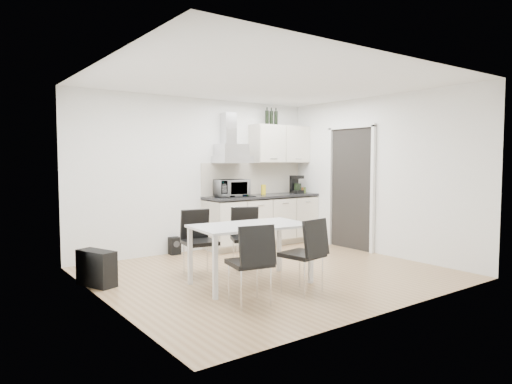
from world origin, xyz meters
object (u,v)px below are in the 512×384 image
chair_far_right (247,239)px  chair_near_left (249,264)px  floor_speaker (175,246)px  kitchenette (263,200)px  guitar_amp (97,268)px  chair_far_left (200,243)px  dining_table (251,231)px  chair_near_right (302,255)px

chair_far_right → chair_near_left: same height
floor_speaker → chair_far_right: bearing=-75.2°
kitchenette → guitar_amp: size_ratio=4.40×
chair_far_left → chair_near_left: 1.40m
dining_table → chair_near_left: 0.85m
chair_far_left → chair_far_right: size_ratio=1.00×
chair_far_right → chair_near_left: bearing=80.7°
chair_far_right → chair_near_left: (-0.85, -1.26, 0.00)m
kitchenette → dining_table: kitchenette is taller
chair_near_right → floor_speaker: 2.88m
dining_table → chair_near_left: chair_near_left is taller
dining_table → chair_near_left: (-0.48, -0.66, -0.23)m
floor_speaker → guitar_amp: bearing=-142.2°
chair_far_right → guitar_amp: (-1.96, 0.44, -0.22)m
chair_far_left → floor_speaker: chair_far_left is taller
chair_far_right → guitar_amp: 2.02m
chair_far_right → chair_near_left: size_ratio=1.00×
chair_far_right → floor_speaker: size_ratio=3.08×
chair_near_left → guitar_amp: chair_near_left is taller
dining_table → chair_near_right: size_ratio=1.71×
chair_far_right → floor_speaker: bearing=-52.9°
chair_far_left → floor_speaker: 1.53m
chair_far_left → guitar_amp: bearing=-5.0°
chair_near_right → chair_far_left: bearing=103.2°
kitchenette → chair_near_right: bearing=-118.2°
guitar_amp → floor_speaker: size_ratio=2.00×
chair_far_right → chair_near_left: 1.52m
kitchenette → guitar_amp: 3.50m
kitchenette → dining_table: (-1.71, -2.03, -0.16)m
chair_near_left → chair_near_right: bearing=10.6°
kitchenette → chair_far_right: (-1.34, -1.42, -0.39)m
dining_table → chair_far_right: (0.37, 0.61, -0.23)m
dining_table → floor_speaker: (0.02, 2.19, -0.53)m
dining_table → floor_speaker: size_ratio=5.26×
kitchenette → chair_near_right: 3.08m
kitchenette → chair_far_left: kitchenette is taller
guitar_amp → chair_near_left: bearing=-77.5°
chair_near_right → chair_far_right: bearing=75.9°
chair_far_left → guitar_amp: chair_far_left is taller
chair_far_right → guitar_amp: size_ratio=1.54×
kitchenette → chair_near_right: size_ratio=2.86×
chair_near_left → floor_speaker: bearing=91.1°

